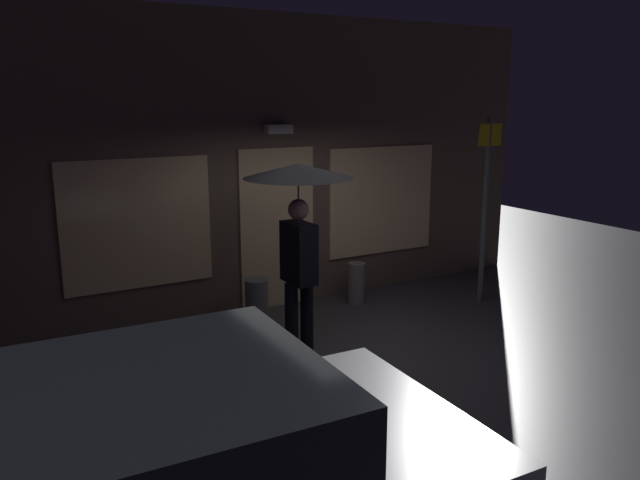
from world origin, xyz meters
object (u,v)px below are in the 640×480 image
(person_with_umbrella, at_px, (298,206))
(sidewalk_bollard, at_px, (257,302))
(street_sign_post, at_px, (485,200))
(sidewalk_bollard_2, at_px, (356,283))

(person_with_umbrella, bearing_deg, sidewalk_bollard, -179.88)
(street_sign_post, distance_m, sidewalk_bollard, 3.45)
(person_with_umbrella, bearing_deg, sidewalk_bollard_2, 125.64)
(sidewalk_bollard_2, bearing_deg, person_with_umbrella, -142.82)
(street_sign_post, height_order, sidewalk_bollard, street_sign_post)
(street_sign_post, bearing_deg, person_with_umbrella, -173.26)
(street_sign_post, distance_m, sidewalk_bollard_2, 2.14)
(person_with_umbrella, xyz_separation_m, street_sign_post, (3.13, 0.37, -0.23))
(person_with_umbrella, height_order, sidewalk_bollard, person_with_umbrella)
(person_with_umbrella, relative_size, street_sign_post, 0.83)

